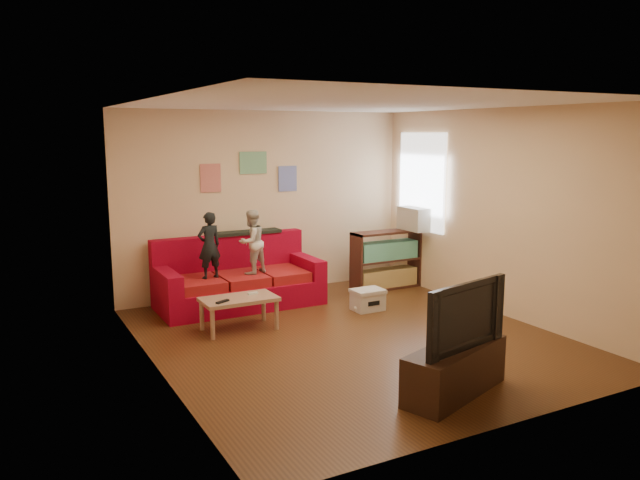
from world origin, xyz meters
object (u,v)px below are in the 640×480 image
tv_stand (455,370)px  coffee_table (239,302)px  sofa (238,282)px  bookshelf (386,263)px  television (457,314)px  file_box (368,300)px  child_a (209,245)px  child_b (252,242)px

tv_stand → coffee_table: bearing=91.5°
sofa → coffee_table: 1.14m
bookshelf → television: bearing=-115.0°
file_box → television: bearing=-106.0°
child_a → television: bearing=99.2°
child_a → tv_stand: child_a is taller
bookshelf → television: television is taller
sofa → coffee_table: size_ratio=2.46×
child_a → tv_stand: size_ratio=0.73×
child_b → bookshelf: bearing=156.3°
child_a → sofa: bearing=-166.8°
child_b → coffee_table: bearing=35.7°
sofa → television: (0.68, -3.80, 0.44)m
child_b → tv_stand: (0.53, -3.62, -0.68)m
sofa → child_b: child_b is taller
sofa → bookshelf: (2.36, -0.19, 0.07)m
file_box → coffee_table: bearing=179.5°
child_a → bookshelf: (2.81, -0.01, -0.51)m
sofa → coffee_table: bearing=-109.9°
child_a → television: 3.80m
bookshelf → television: size_ratio=1.04×
child_b → bookshelf: child_b is taller
file_box → television: television is taller
child_a → bookshelf: child_a is taller
tv_stand → child_a: bearing=87.4°
bookshelf → tv_stand: (-1.68, -3.61, -0.17)m
coffee_table → tv_stand: bearing=-68.6°
coffee_table → file_box: 1.86m
child_a → child_b: child_a is taller
child_a → tv_stand: 3.86m
child_a → coffee_table: bearing=85.8°
bookshelf → file_box: (-0.91, -0.90, -0.25)m
coffee_table → television: television is taller
sofa → child_a: 0.76m
sofa → file_box: bearing=-36.8°
sofa → child_b: bearing=-50.1°
television → coffee_table: bearing=98.0°
television → tv_stand: bearing=0.0°
sofa → child_b: size_ratio=2.53×
child_b → file_box: (1.31, -0.91, -0.76)m
child_a → tv_stand: (1.13, -3.62, -0.68)m
sofa → child_a: size_ratio=2.51×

